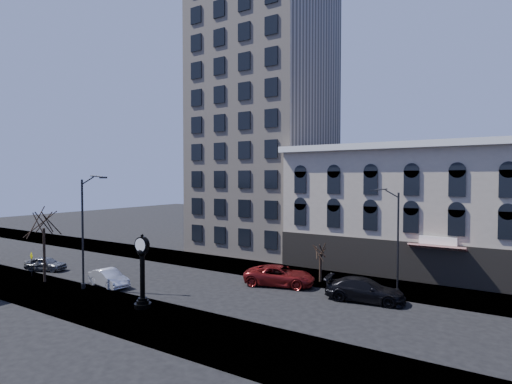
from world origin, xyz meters
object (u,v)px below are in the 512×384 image
Objects in this scene: warning_sign at (31,260)px; car_near_b at (109,278)px; street_clock at (142,274)px; car_near_a at (46,264)px; street_lamp_near at (90,202)px.

warning_sign is 8.95m from car_near_b.
car_near_a is at bearing 167.11° from street_clock.
car_near_a is (-10.02, 1.97, -6.62)m from street_lamp_near.
street_lamp_near reaches higher than car_near_b.
street_lamp_near is 6.77m from car_near_b.
warning_sign is at bearing -166.46° from car_near_a.
street_clock reaches higher than warning_sign.
street_lamp_near is at bearing 168.81° from street_clock.
car_near_b is (-7.03, 2.58, -1.75)m from street_clock.
car_near_b is (8.72, 1.80, -0.94)m from warning_sign.
street_clock reaches higher than car_near_a.
car_near_b is at bearing -113.57° from car_near_a.
street_lamp_near is at bearing 179.84° from car_near_b.
street_lamp_near is 2.36× the size of car_near_a.
warning_sign is (-8.47, -0.27, -5.65)m from street_lamp_near.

